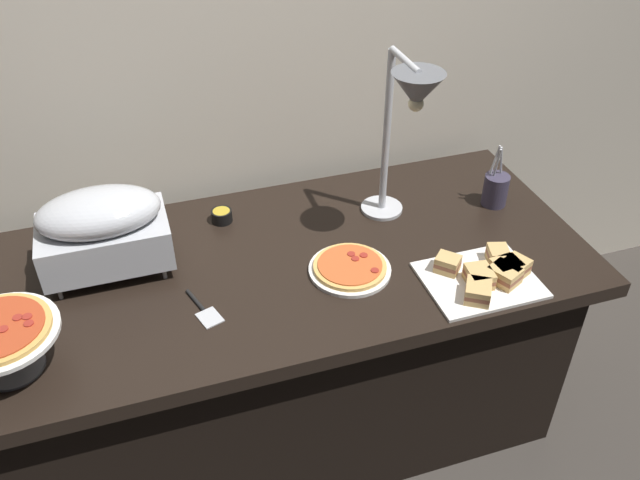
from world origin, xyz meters
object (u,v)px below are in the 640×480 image
at_px(pizza_plate_front, 350,268).
at_px(utensil_holder, 495,189).
at_px(heat_lamp, 410,106).
at_px(chafing_dish, 102,228).
at_px(pizza_plate_center, 0,335).
at_px(sandwich_platter, 487,275).
at_px(sauce_cup_near, 222,215).
at_px(sauce_cup_far, 49,242).
at_px(serving_spatula, 203,309).

height_order(pizza_plate_front, utensil_holder, utensil_holder).
xyz_separation_m(pizza_plate_front, utensil_holder, (0.59, 0.19, 0.05)).
bearing_deg(heat_lamp, chafing_dish, 173.46).
distance_m(chafing_dish, pizza_plate_center, 0.43).
xyz_separation_m(chafing_dish, sandwich_platter, (1.04, -0.40, -0.13)).
bearing_deg(sauce_cup_near, sandwich_platter, -38.66).
relative_size(pizza_plate_center, utensil_holder, 1.32).
bearing_deg(sandwich_platter, pizza_plate_center, 177.00).
height_order(sandwich_platter, utensil_holder, utensil_holder).
relative_size(sandwich_platter, sauce_cup_far, 4.70).
bearing_deg(pizza_plate_center, sandwich_platter, -3.00).
relative_size(sauce_cup_far, serving_spatula, 0.41).
distance_m(sauce_cup_far, utensil_holder, 1.46).
xyz_separation_m(sauce_cup_far, serving_spatula, (0.41, -0.44, -0.02)).
relative_size(pizza_plate_front, pizza_plate_center, 0.86).
height_order(heat_lamp, sauce_cup_near, heat_lamp).
relative_size(heat_lamp, sauce_cup_far, 8.17).
relative_size(chafing_dish, sandwich_platter, 1.12).
bearing_deg(pizza_plate_front, sandwich_platter, -24.56).
height_order(pizza_plate_center, sauce_cup_near, pizza_plate_center).
distance_m(heat_lamp, sauce_cup_near, 0.72).
bearing_deg(pizza_plate_center, chafing_dish, 51.30).
bearing_deg(sauce_cup_far, serving_spatula, -47.16).
relative_size(chafing_dish, utensil_holder, 1.69).
distance_m(sauce_cup_near, serving_spatula, 0.43).
distance_m(sandwich_platter, sauce_cup_far, 1.35).
distance_m(pizza_plate_front, sauce_cup_far, 0.95).
bearing_deg(sauce_cup_far, pizza_plate_center, -99.85).
height_order(chafing_dish, sauce_cup_near, chafing_dish).
xyz_separation_m(pizza_plate_front, sauce_cup_far, (-0.85, 0.40, 0.01)).
bearing_deg(pizza_plate_front, sauce_cup_near, 129.78).
xyz_separation_m(sandwich_platter, serving_spatula, (-0.81, 0.13, -0.02)).
relative_size(sandwich_platter, serving_spatula, 1.91).
relative_size(pizza_plate_center, sauce_cup_far, 4.10).
xyz_separation_m(sauce_cup_near, utensil_holder, (0.91, -0.18, 0.04)).
bearing_deg(pizza_plate_front, utensil_holder, 17.90).
distance_m(heat_lamp, serving_spatula, 0.81).
xyz_separation_m(chafing_dish, utensil_holder, (1.27, -0.04, -0.09)).
bearing_deg(utensil_holder, serving_spatula, -167.84).
height_order(pizza_plate_center, serving_spatula, pizza_plate_center).
distance_m(heat_lamp, pizza_plate_center, 1.22).
bearing_deg(pizza_plate_center, sauce_cup_near, 36.97).
relative_size(pizza_plate_front, sauce_cup_near, 3.60).
bearing_deg(sandwich_platter, sauce_cup_near, 141.34).
height_order(chafing_dish, sauce_cup_far, chafing_dish).
distance_m(pizza_plate_center, sauce_cup_near, 0.79).
distance_m(chafing_dish, serving_spatula, 0.38).
distance_m(heat_lamp, sandwich_platter, 0.54).
distance_m(pizza_plate_front, sandwich_platter, 0.40).
bearing_deg(pizza_plate_front, chafing_dish, 161.06).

